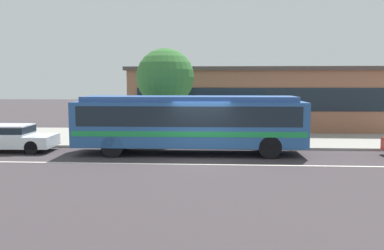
{
  "coord_description": "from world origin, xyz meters",
  "views": [
    {
      "loc": [
        0.76,
        -17.4,
        3.35
      ],
      "look_at": [
        -0.51,
        2.15,
        1.3
      ],
      "focal_mm": 38.82,
      "sensor_mm": 36.0,
      "label": 1
    }
  ],
  "objects_px": {
    "transit_bus": "(190,120)",
    "street_tree_near_stop": "(165,77)",
    "sedan_behind_bus": "(7,136)",
    "bus_stop_sign": "(295,117)",
    "pedestrian_waiting_near_sign": "(144,122)"
  },
  "relations": [
    {
      "from": "sedan_behind_bus",
      "to": "pedestrian_waiting_near_sign",
      "type": "bearing_deg",
      "value": 29.18
    },
    {
      "from": "street_tree_near_stop",
      "to": "sedan_behind_bus",
      "type": "bearing_deg",
      "value": -151.2
    },
    {
      "from": "sedan_behind_bus",
      "to": "pedestrian_waiting_near_sign",
      "type": "xyz_separation_m",
      "value": [
        6.07,
        3.39,
        0.39
      ]
    },
    {
      "from": "transit_bus",
      "to": "street_tree_near_stop",
      "type": "relative_size",
      "value": 2.08
    },
    {
      "from": "bus_stop_sign",
      "to": "sedan_behind_bus",
      "type": "bearing_deg",
      "value": -173.25
    },
    {
      "from": "transit_bus",
      "to": "pedestrian_waiting_near_sign",
      "type": "height_order",
      "value": "transit_bus"
    },
    {
      "from": "transit_bus",
      "to": "pedestrian_waiting_near_sign",
      "type": "distance_m",
      "value": 4.47
    },
    {
      "from": "bus_stop_sign",
      "to": "street_tree_near_stop",
      "type": "height_order",
      "value": "street_tree_near_stop"
    },
    {
      "from": "sedan_behind_bus",
      "to": "pedestrian_waiting_near_sign",
      "type": "relative_size",
      "value": 2.63
    },
    {
      "from": "transit_bus",
      "to": "street_tree_near_stop",
      "type": "xyz_separation_m",
      "value": [
        -1.65,
        4.04,
        2.02
      ]
    },
    {
      "from": "sedan_behind_bus",
      "to": "street_tree_near_stop",
      "type": "xyz_separation_m",
      "value": [
        7.18,
        3.95,
        2.86
      ]
    },
    {
      "from": "transit_bus",
      "to": "bus_stop_sign",
      "type": "height_order",
      "value": "transit_bus"
    },
    {
      "from": "sedan_behind_bus",
      "to": "bus_stop_sign",
      "type": "distance_m",
      "value": 14.08
    },
    {
      "from": "pedestrian_waiting_near_sign",
      "to": "sedan_behind_bus",
      "type": "bearing_deg",
      "value": -150.82
    },
    {
      "from": "pedestrian_waiting_near_sign",
      "to": "street_tree_near_stop",
      "type": "height_order",
      "value": "street_tree_near_stop"
    }
  ]
}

